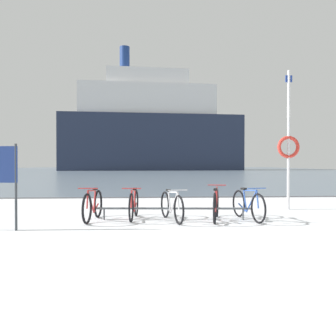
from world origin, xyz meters
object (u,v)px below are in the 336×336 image
(bicycle_1, at_px, (134,204))
(bicycle_4, at_px, (248,205))
(bicycle_3, at_px, (216,205))
(bicycle_0, at_px, (93,205))
(bicycle_2, at_px, (172,206))
(ferry_ship, at_px, (150,129))
(info_sign, at_px, (4,172))
(rescue_post, at_px, (288,142))

(bicycle_1, distance_m, bicycle_4, 2.79)
(bicycle_3, bearing_deg, bicycle_0, 178.01)
(bicycle_1, relative_size, bicycle_2, 0.97)
(bicycle_2, bearing_deg, bicycle_4, 0.88)
(bicycle_1, bearing_deg, bicycle_2, -19.73)
(bicycle_1, xyz_separation_m, bicycle_2, (0.91, -0.33, -0.01))
(bicycle_2, relative_size, bicycle_4, 1.00)
(bicycle_1, bearing_deg, bicycle_3, -8.84)
(ferry_ship, bearing_deg, bicycle_2, -89.80)
(bicycle_0, bearing_deg, info_sign, -145.16)
(bicycle_0, bearing_deg, bicycle_1, 12.03)
(bicycle_4, xyz_separation_m, ferry_ship, (-2.09, 64.95, 8.02))
(bicycle_3, bearing_deg, info_sign, -167.35)
(bicycle_0, relative_size, bicycle_2, 0.98)
(ferry_ship, bearing_deg, rescue_post, -86.50)
(bicycle_4, relative_size, ferry_ship, 0.05)
(bicycle_4, distance_m, ferry_ship, 65.47)
(info_sign, relative_size, rescue_post, 0.43)
(bicycle_0, height_order, rescue_post, rescue_post)
(rescue_post, bearing_deg, bicycle_3, -143.12)
(bicycle_3, distance_m, rescue_post, 3.57)
(bicycle_3, bearing_deg, bicycle_4, 0.76)
(bicycle_1, xyz_separation_m, bicycle_4, (2.78, -0.30, 0.01))
(rescue_post, distance_m, ferry_ship, 63.49)
(bicycle_4, distance_m, info_sign, 5.54)
(bicycle_2, height_order, bicycle_4, bicycle_4)
(rescue_post, relative_size, ferry_ship, 0.11)
(bicycle_2, relative_size, ferry_ship, 0.05)
(rescue_post, bearing_deg, info_sign, -157.61)
(rescue_post, bearing_deg, ferry_ship, 93.50)
(bicycle_4, bearing_deg, bicycle_2, -179.12)
(bicycle_1, height_order, bicycle_3, bicycle_3)
(bicycle_0, distance_m, info_sign, 2.15)
(bicycle_3, xyz_separation_m, bicycle_4, (0.79, 0.01, -0.01))
(bicycle_1, relative_size, rescue_post, 0.40)
(info_sign, relative_size, ferry_ship, 0.05)
(bicycle_2, distance_m, rescue_post, 4.42)
(bicycle_1, distance_m, ferry_ship, 65.15)
(bicycle_1, height_order, info_sign, info_sign)
(bicycle_0, xyz_separation_m, info_sign, (-1.63, -1.13, 0.82))
(bicycle_0, distance_m, bicycle_4, 3.75)
(bicycle_4, bearing_deg, rescue_post, 47.21)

